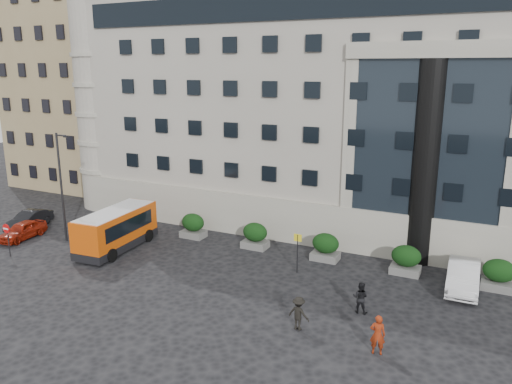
{
  "coord_description": "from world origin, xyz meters",
  "views": [
    {
      "loc": [
        15.93,
        -22.2,
        12.5
      ],
      "look_at": [
        2.84,
        4.59,
        5.0
      ],
      "focal_mm": 35.0,
      "sensor_mm": 36.0,
      "label": 1
    }
  ],
  "objects_px": {
    "street_lamp": "(62,183)",
    "parked_car_a": "(23,230)",
    "parked_car_c": "(148,204)",
    "pedestrian_c": "(299,313)",
    "bus_stop_sign": "(298,246)",
    "no_entry_sign": "(7,233)",
    "hedge_e": "(499,275)",
    "minibus": "(116,228)",
    "pedestrian_a": "(378,335)",
    "white_taxi": "(463,276)",
    "parked_car_d": "(131,209)",
    "hedge_a": "(193,225)",
    "pedestrian_b": "(360,298)",
    "parked_car_b": "(29,220)",
    "hedge_c": "(325,247)",
    "red_truck": "(183,181)",
    "hedge_b": "(255,235)",
    "hedge_d": "(406,260)"
  },
  "relations": [
    {
      "from": "hedge_e",
      "to": "minibus",
      "type": "distance_m",
      "value": 24.65
    },
    {
      "from": "parked_car_b",
      "to": "minibus",
      "type": "bearing_deg",
      "value": -12.12
    },
    {
      "from": "hedge_e",
      "to": "white_taxi",
      "type": "height_order",
      "value": "hedge_e"
    },
    {
      "from": "hedge_a",
      "to": "pedestrian_c",
      "type": "relative_size",
      "value": 1.08
    },
    {
      "from": "pedestrian_c",
      "to": "pedestrian_a",
      "type": "bearing_deg",
      "value": -178.38
    },
    {
      "from": "minibus",
      "to": "parked_car_a",
      "type": "height_order",
      "value": "minibus"
    },
    {
      "from": "pedestrian_a",
      "to": "hedge_d",
      "type": "bearing_deg",
      "value": -98.25
    },
    {
      "from": "hedge_a",
      "to": "bus_stop_sign",
      "type": "xyz_separation_m",
      "value": [
        9.5,
        -2.8,
        0.8
      ]
    },
    {
      "from": "minibus",
      "to": "hedge_e",
      "type": "bearing_deg",
      "value": 6.26
    },
    {
      "from": "pedestrian_b",
      "to": "hedge_a",
      "type": "bearing_deg",
      "value": -24.73
    },
    {
      "from": "hedge_e",
      "to": "pedestrian_b",
      "type": "xyz_separation_m",
      "value": [
        -6.44,
        -6.22,
        -0.09
      ]
    },
    {
      "from": "hedge_c",
      "to": "red_truck",
      "type": "distance_m",
      "value": 21.29
    },
    {
      "from": "parked_car_c",
      "to": "white_taxi",
      "type": "bearing_deg",
      "value": -18.96
    },
    {
      "from": "no_entry_sign",
      "to": "white_taxi",
      "type": "height_order",
      "value": "no_entry_sign"
    },
    {
      "from": "street_lamp",
      "to": "parked_car_d",
      "type": "distance_m",
      "value": 8.0
    },
    {
      "from": "parked_car_a",
      "to": "pedestrian_b",
      "type": "relative_size",
      "value": 2.29
    },
    {
      "from": "hedge_a",
      "to": "white_taxi",
      "type": "relative_size",
      "value": 0.38
    },
    {
      "from": "parked_car_c",
      "to": "pedestrian_c",
      "type": "relative_size",
      "value": 2.74
    },
    {
      "from": "hedge_e",
      "to": "bus_stop_sign",
      "type": "bearing_deg",
      "value": -166.08
    },
    {
      "from": "street_lamp",
      "to": "parked_car_a",
      "type": "bearing_deg",
      "value": -161.9
    },
    {
      "from": "no_entry_sign",
      "to": "parked_car_a",
      "type": "bearing_deg",
      "value": 127.44
    },
    {
      "from": "bus_stop_sign",
      "to": "pedestrian_b",
      "type": "distance_m",
      "value": 6.01
    },
    {
      "from": "red_truck",
      "to": "white_taxi",
      "type": "height_order",
      "value": "red_truck"
    },
    {
      "from": "pedestrian_a",
      "to": "pedestrian_b",
      "type": "xyz_separation_m",
      "value": [
        -1.68,
        3.49,
        -0.1
      ]
    },
    {
      "from": "bus_stop_sign",
      "to": "hedge_e",
      "type": "bearing_deg",
      "value": 13.92
    },
    {
      "from": "bus_stop_sign",
      "to": "no_entry_sign",
      "type": "xyz_separation_m",
      "value": [
        -18.5,
        -6.04,
        -0.08
      ]
    },
    {
      "from": "hedge_b",
      "to": "parked_car_c",
      "type": "distance_m",
      "value": 13.38
    },
    {
      "from": "parked_car_b",
      "to": "hedge_d",
      "type": "bearing_deg",
      "value": -0.64
    },
    {
      "from": "minibus",
      "to": "parked_car_c",
      "type": "height_order",
      "value": "minibus"
    },
    {
      "from": "hedge_c",
      "to": "minibus",
      "type": "height_order",
      "value": "minibus"
    },
    {
      "from": "red_truck",
      "to": "hedge_d",
      "type": "bearing_deg",
      "value": -35.5
    },
    {
      "from": "parked_car_a",
      "to": "hedge_d",
      "type": "bearing_deg",
      "value": 7.1
    },
    {
      "from": "hedge_c",
      "to": "parked_car_d",
      "type": "height_order",
      "value": "hedge_c"
    },
    {
      "from": "hedge_a",
      "to": "parked_car_c",
      "type": "distance_m",
      "value": 8.6
    },
    {
      "from": "parked_car_b",
      "to": "white_taxi",
      "type": "distance_m",
      "value": 32.1
    },
    {
      "from": "street_lamp",
      "to": "pedestrian_a",
      "type": "distance_m",
      "value": 24.72
    },
    {
      "from": "no_entry_sign",
      "to": "white_taxi",
      "type": "relative_size",
      "value": 0.47
    },
    {
      "from": "minibus",
      "to": "hedge_b",
      "type": "bearing_deg",
      "value": 23.2
    },
    {
      "from": "bus_stop_sign",
      "to": "red_truck",
      "type": "height_order",
      "value": "red_truck"
    },
    {
      "from": "minibus",
      "to": "parked_car_b",
      "type": "height_order",
      "value": "minibus"
    },
    {
      "from": "parked_car_b",
      "to": "street_lamp",
      "type": "bearing_deg",
      "value": -19.14
    },
    {
      "from": "hedge_d",
      "to": "hedge_e",
      "type": "distance_m",
      "value": 5.2
    },
    {
      "from": "hedge_d",
      "to": "pedestrian_b",
      "type": "relative_size",
      "value": 1.09
    },
    {
      "from": "bus_stop_sign",
      "to": "parked_car_b",
      "type": "xyz_separation_m",
      "value": [
        -22.5,
        -1.03,
        -1.05
      ]
    },
    {
      "from": "hedge_e",
      "to": "parked_car_a",
      "type": "height_order",
      "value": "hedge_e"
    },
    {
      "from": "minibus",
      "to": "parked_car_a",
      "type": "distance_m",
      "value": 8.01
    },
    {
      "from": "street_lamp",
      "to": "pedestrian_c",
      "type": "distance_m",
      "value": 20.83
    },
    {
      "from": "hedge_a",
      "to": "pedestrian_c",
      "type": "height_order",
      "value": "hedge_a"
    },
    {
      "from": "white_taxi",
      "to": "parked_car_d",
      "type": "bearing_deg",
      "value": 171.13
    },
    {
      "from": "parked_car_d",
      "to": "parked_car_b",
      "type": "bearing_deg",
      "value": -134.18
    }
  ]
}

